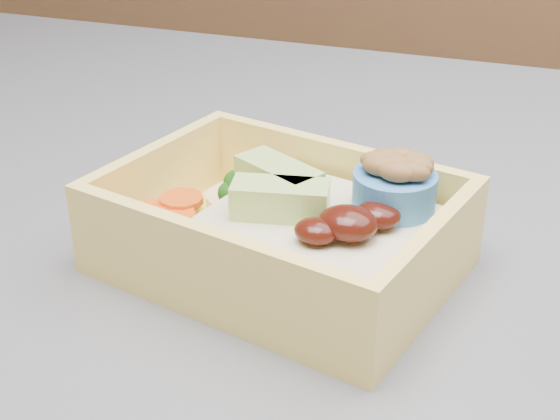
% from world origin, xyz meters
% --- Properties ---
extents(bento_box, '(0.22, 0.18, 0.07)m').
position_xyz_m(bento_box, '(0.02, -0.14, 0.95)').
color(bento_box, '#FFDC69').
rests_on(bento_box, island).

